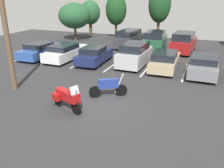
% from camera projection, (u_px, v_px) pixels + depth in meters
% --- Properties ---
extents(ground, '(44.00, 44.00, 0.10)m').
position_uv_depth(ground, '(98.00, 105.00, 12.26)').
color(ground, '#2D2D30').
extents(motorcycle_touring, '(2.14, 1.19, 1.42)m').
position_uv_depth(motorcycle_touring, '(67.00, 97.00, 11.52)').
color(motorcycle_touring, black).
rests_on(motorcycle_touring, ground).
extents(motorcycle_second, '(1.91, 1.22, 1.32)m').
position_uv_depth(motorcycle_second, '(108.00, 87.00, 13.00)').
color(motorcycle_second, black).
rests_on(motorcycle_second, ground).
extents(parking_stripes, '(19.84, 4.75, 0.01)m').
position_uv_depth(parking_stripes, '(131.00, 66.00, 18.89)').
color(parking_stripes, silver).
rests_on(parking_stripes, ground).
extents(car_blue, '(2.02, 4.88, 1.38)m').
position_uv_depth(car_blue, '(42.00, 50.00, 21.22)').
color(car_blue, '#2D519E').
rests_on(car_blue, ground).
extents(car_white, '(1.96, 4.91, 1.40)m').
position_uv_depth(car_white, '(66.00, 52.00, 20.46)').
color(car_white, white).
rests_on(car_white, ground).
extents(car_navy, '(1.93, 4.27, 1.42)m').
position_uv_depth(car_navy, '(94.00, 55.00, 19.37)').
color(car_navy, navy).
rests_on(car_navy, ground).
extents(car_silver, '(2.00, 4.33, 1.83)m').
position_uv_depth(car_silver, '(135.00, 55.00, 18.68)').
color(car_silver, '#B7B7BC').
rests_on(car_silver, ground).
extents(car_tan, '(1.87, 4.64, 1.42)m').
position_uv_depth(car_tan, '(165.00, 60.00, 17.80)').
color(car_tan, tan).
rests_on(car_tan, ground).
extents(car_grey, '(1.94, 4.53, 1.40)m').
position_uv_depth(car_grey, '(204.00, 65.00, 16.62)').
color(car_grey, slate).
rests_on(car_grey, ground).
extents(car_far_charcoal, '(2.18, 4.96, 1.89)m').
position_uv_depth(car_far_charcoal, '(130.00, 38.00, 25.21)').
color(car_far_charcoal, '#38383D').
rests_on(car_far_charcoal, ground).
extents(car_far_green, '(2.12, 4.82, 1.94)m').
position_uv_depth(car_far_green, '(155.00, 41.00, 24.09)').
color(car_far_green, '#235638').
rests_on(car_far_green, ground).
extents(car_far_red, '(2.27, 4.70, 1.97)m').
position_uv_depth(car_far_red, '(184.00, 42.00, 23.05)').
color(car_far_red, maroon).
rests_on(car_far_red, ground).
extents(utility_pole, '(1.54, 1.14, 8.80)m').
position_uv_depth(utility_pole, '(3.00, 11.00, 12.65)').
color(utility_pole, brown).
rests_on(utility_pole, ground).
extents(tree_right, '(3.91, 3.91, 4.50)m').
position_uv_depth(tree_right, '(75.00, 16.00, 28.65)').
color(tree_right, '#4C3823').
rests_on(tree_right, ground).
extents(tree_center_right, '(2.56, 2.56, 6.41)m').
position_uv_depth(tree_center_right, '(160.00, 5.00, 26.93)').
color(tree_center_right, '#4C3823').
rests_on(tree_center_right, ground).
extents(tree_center_left, '(2.78, 2.78, 4.67)m').
position_uv_depth(tree_center_left, '(90.00, 13.00, 32.67)').
color(tree_center_left, '#4C3823').
rests_on(tree_center_left, ground).
extents(tree_center, '(2.72, 2.72, 5.56)m').
position_uv_depth(tree_center, '(116.00, 10.00, 30.38)').
color(tree_center, '#4C3823').
rests_on(tree_center, ground).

